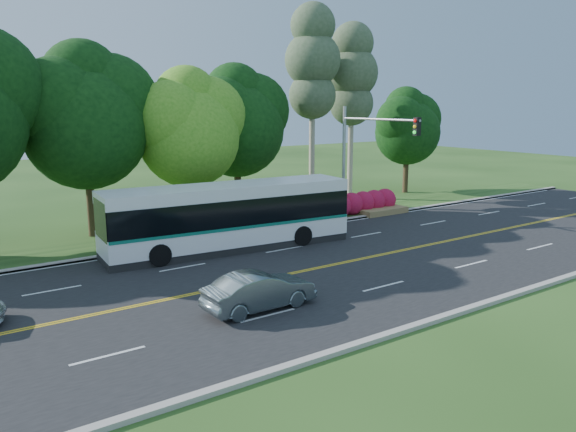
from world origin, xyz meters
TOP-DOWN VIEW (x-y plane):
  - ground at (0.00, 0.00)m, footprint 120.00×120.00m
  - road at (0.00, 0.00)m, footprint 60.00×14.00m
  - curb_north at (0.00, 7.15)m, footprint 60.00×0.30m
  - curb_south at (0.00, -7.15)m, footprint 60.00×0.30m
  - grass_verge at (0.00, 9.00)m, footprint 60.00×4.00m
  - lane_markings at (-0.09, 0.00)m, footprint 57.60×13.82m
  - tree_row at (-5.15, 12.13)m, footprint 44.70×9.10m
  - bougainvillea_hedge at (7.18, 8.15)m, footprint 9.50×2.25m
  - traffic_signal at (6.49, 5.40)m, footprint 0.42×6.10m
  - transit_bus at (-2.71, 5.14)m, footprint 12.60×3.71m
  - sedan at (-5.90, -2.81)m, footprint 4.11×1.50m

SIDE VIEW (x-z plane):
  - ground at x=0.00m, z-range 0.00..0.00m
  - road at x=0.00m, z-range 0.00..0.02m
  - lane_markings at x=-0.09m, z-range 0.02..0.02m
  - grass_verge at x=0.00m, z-range 0.00..0.10m
  - curb_north at x=0.00m, z-range 0.00..0.15m
  - curb_south at x=0.00m, z-range 0.00..0.15m
  - sedan at x=-5.90m, z-range 0.02..1.37m
  - bougainvillea_hedge at x=7.18m, z-range -0.03..1.47m
  - transit_bus at x=-2.71m, z-range 0.00..3.26m
  - traffic_signal at x=6.49m, z-range 1.17..8.17m
  - tree_row at x=-5.15m, z-range -0.19..13.65m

